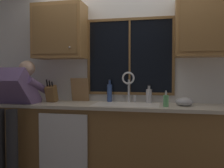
% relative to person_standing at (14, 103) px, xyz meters
% --- Properties ---
extents(back_wall, '(5.78, 0.12, 2.55)m').
position_rel_person_standing_xyz_m(back_wall, '(1.31, 0.64, 0.34)').
color(back_wall, silver).
rests_on(back_wall, floor).
extents(window_glass, '(1.10, 0.02, 0.95)m').
position_rel_person_standing_xyz_m(window_glass, '(1.35, 0.57, 0.59)').
color(window_glass, black).
extents(window_frame_top, '(1.17, 0.02, 0.04)m').
position_rel_person_standing_xyz_m(window_frame_top, '(1.35, 0.56, 1.09)').
color(window_frame_top, brown).
extents(window_frame_bottom, '(1.17, 0.02, 0.04)m').
position_rel_person_standing_xyz_m(window_frame_bottom, '(1.35, 0.56, 0.10)').
color(window_frame_bottom, brown).
extents(window_frame_left, '(0.03, 0.02, 0.95)m').
position_rel_person_standing_xyz_m(window_frame_left, '(0.78, 0.56, 0.59)').
color(window_frame_left, brown).
extents(window_frame_right, '(0.03, 0.02, 0.95)m').
position_rel_person_standing_xyz_m(window_frame_right, '(1.92, 0.56, 0.59)').
color(window_frame_right, brown).
extents(window_mullion_center, '(0.02, 0.02, 0.95)m').
position_rel_person_standing_xyz_m(window_mullion_center, '(1.35, 0.56, 0.59)').
color(window_mullion_center, brown).
extents(lower_cabinet_run, '(3.38, 0.58, 0.88)m').
position_rel_person_standing_xyz_m(lower_cabinet_run, '(1.31, 0.29, -0.49)').
color(lower_cabinet_run, olive).
rests_on(lower_cabinet_run, floor).
extents(countertop, '(3.44, 0.62, 0.04)m').
position_rel_person_standing_xyz_m(countertop, '(1.31, 0.27, -0.03)').
color(countertop, beige).
rests_on(countertop, lower_cabinet_run).
extents(dishwasher_front, '(0.60, 0.02, 0.74)m').
position_rel_person_standing_xyz_m(dishwasher_front, '(0.65, -0.03, -0.47)').
color(dishwasher_front, white).
extents(upper_cabinet_left, '(0.69, 0.36, 0.72)m').
position_rel_person_standing_xyz_m(upper_cabinet_left, '(0.43, 0.41, 0.93)').
color(upper_cabinet_left, '#9E703D').
extents(upper_cabinet_right, '(0.69, 0.36, 0.72)m').
position_rel_person_standing_xyz_m(upper_cabinet_right, '(2.28, 0.41, 0.93)').
color(upper_cabinet_right, '#9E703D').
extents(sink, '(0.80, 0.46, 0.21)m').
position_rel_person_standing_xyz_m(sink, '(1.35, 0.28, -0.11)').
color(sink, white).
rests_on(sink, lower_cabinet_run).
extents(faucet, '(0.18, 0.09, 0.40)m').
position_rel_person_standing_xyz_m(faucet, '(1.36, 0.46, 0.24)').
color(faucet, silver).
rests_on(faucet, countertop).
extents(person_standing, '(0.53, 0.72, 1.47)m').
position_rel_person_standing_xyz_m(person_standing, '(0.00, 0.00, 0.00)').
color(person_standing, '#262628').
rests_on(person_standing, floor).
extents(knife_block, '(0.12, 0.18, 0.32)m').
position_rel_person_standing_xyz_m(knife_block, '(0.34, 0.32, 0.10)').
color(knife_block, brown).
rests_on(knife_block, countertop).
extents(cutting_board, '(0.24, 0.09, 0.32)m').
position_rel_person_standing_xyz_m(cutting_board, '(0.68, 0.49, 0.15)').
color(cutting_board, '#997047').
rests_on(cutting_board, countertop).
extents(mixing_bowl, '(0.20, 0.20, 0.10)m').
position_rel_person_standing_xyz_m(mixing_bowl, '(2.04, 0.29, 0.03)').
color(mixing_bowl, '#B7B7BC').
rests_on(mixing_bowl, countertop).
extents(soap_dispenser, '(0.06, 0.07, 0.19)m').
position_rel_person_standing_xyz_m(soap_dispenser, '(1.82, 0.14, 0.06)').
color(soap_dispenser, '#59A566').
rests_on(soap_dispenser, countertop).
extents(bottle_green_glass, '(0.07, 0.07, 0.30)m').
position_rel_person_standing_xyz_m(bottle_green_glass, '(1.09, 0.50, 0.11)').
color(bottle_green_glass, '#334C8C').
rests_on(bottle_green_glass, countertop).
extents(bottle_tall_clear, '(0.07, 0.07, 0.23)m').
position_rel_person_standing_xyz_m(bottle_tall_clear, '(1.61, 0.48, 0.09)').
color(bottle_tall_clear, '#B7B7BC').
rests_on(bottle_tall_clear, countertop).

